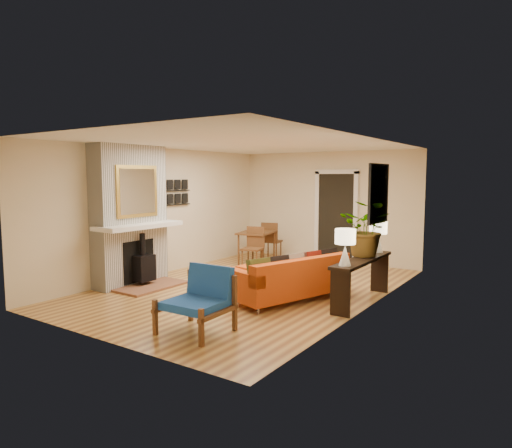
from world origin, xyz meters
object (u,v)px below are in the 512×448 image
object	(u,v)px
sofa	(292,279)
ottoman	(261,273)
console_table	(362,268)
lamp_near	(345,243)
lamp_far	(378,233)
blue_chair	(201,296)
houseplant	(367,229)
dining_table	(260,238)

from	to	relation	value
sofa	ottoman	bearing A→B (deg)	148.05
console_table	lamp_near	size ratio (longest dim) A/B	3.43
sofa	lamp_far	world-z (taller)	lamp_far
sofa	console_table	world-z (taller)	sofa
sofa	lamp_near	distance (m)	1.28
blue_chair	lamp_near	distance (m)	2.23
ottoman	lamp_far	bearing A→B (deg)	14.40
houseplant	lamp_far	bearing A→B (deg)	88.88
ottoman	dining_table	xyz separation A→B (m)	(-1.12, 1.66, 0.40)
blue_chair	lamp_near	bearing A→B (deg)	53.22
sofa	houseplant	xyz separation A→B (m)	(1.02, 0.67, 0.83)
blue_chair	houseplant	world-z (taller)	houseplant
lamp_near	ottoman	bearing A→B (deg)	156.47
blue_chair	lamp_near	size ratio (longest dim) A/B	1.57
console_table	houseplant	size ratio (longest dim) A/B	2.04
lamp_far	houseplant	distance (m)	0.52
lamp_near	houseplant	bearing A→B (deg)	90.62
sofa	blue_chair	size ratio (longest dim) A/B	2.58
blue_chair	dining_table	distance (m)	4.68
sofa	lamp_near	bearing A→B (deg)	-13.82
blue_chair	ottoman	bearing A→B (deg)	106.60
console_table	ottoman	bearing A→B (deg)	174.73
ottoman	lamp_far	xyz separation A→B (m)	(2.06, 0.53, 0.86)
ottoman	console_table	size ratio (longest dim) A/B	0.42
sofa	ottoman	distance (m)	1.23
blue_chair	houseplant	bearing A→B (deg)	64.21
console_table	dining_table	bearing A→B (deg)	149.80
lamp_near	dining_table	bearing A→B (deg)	141.18
sofa	blue_chair	xyz separation A→B (m)	(-0.26, -1.97, 0.11)
blue_chair	console_table	size ratio (longest dim) A/B	0.46
ottoman	lamp_near	xyz separation A→B (m)	(2.06, -0.90, 0.86)
dining_table	houseplant	bearing A→B (deg)	-27.36
lamp_far	houseplant	world-z (taller)	houseplant
blue_chair	lamp_far	size ratio (longest dim) A/B	1.57
ottoman	houseplant	size ratio (longest dim) A/B	0.86
console_table	blue_chair	bearing A→B (deg)	-117.89
sofa	lamp_near	xyz separation A→B (m)	(1.03, -0.25, 0.71)
sofa	console_table	size ratio (longest dim) A/B	1.18
lamp_near	lamp_far	xyz separation A→B (m)	(0.00, 1.43, 0.00)
lamp_near	houseplant	size ratio (longest dim) A/B	0.59
lamp_far	houseplant	bearing A→B (deg)	-91.12
ottoman	console_table	xyz separation A→B (m)	(2.06, -0.19, 0.38)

